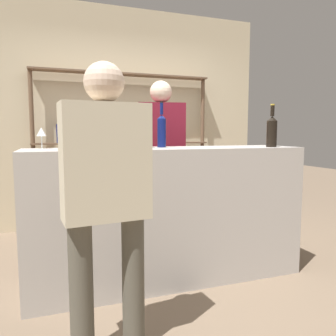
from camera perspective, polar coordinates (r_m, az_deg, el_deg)
The scene contains 11 objects.
ground_plane at distance 2.87m, azimuth 0.00°, elevation -18.55°, with size 16.00×16.00×0.00m, color #7A6651.
bar_counter at distance 2.69m, azimuth 0.00°, elevation -8.04°, with size 2.20×0.56×1.08m, color #B7B2AD.
back_wall at distance 4.43m, azimuth -8.07°, elevation 8.63°, with size 3.80×0.12×2.80m, color beige.
back_shelf at distance 4.25m, azimuth -7.65°, elevation 7.16°, with size 2.24×0.18×1.95m.
counter_bottle_0 at distance 2.90m, azimuth 17.63°, elevation 6.24°, with size 0.09×0.09×0.36m.
counter_bottle_1 at distance 2.43m, azimuth -7.97°, elevation 6.15°, with size 0.08×0.08×0.32m.
counter_bottle_2 at distance 2.69m, azimuth -1.11°, elevation 6.65°, with size 0.07×0.07×0.37m.
wine_glass at distance 2.62m, azimuth -21.19°, elevation 5.76°, with size 0.07×0.07×0.16m.
ice_bucket at distance 2.58m, azimuth -5.86°, elevation 5.76°, with size 0.19×0.19×0.20m.
customer_left at distance 1.72m, azimuth -10.70°, elevation -3.81°, with size 0.46×0.24×1.55m.
server_behind_counter at distance 3.45m, azimuth -1.23°, elevation 2.99°, with size 0.52×0.30×1.74m.
Camera 1 is at (-0.86, -2.47, 1.20)m, focal length 35.00 mm.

